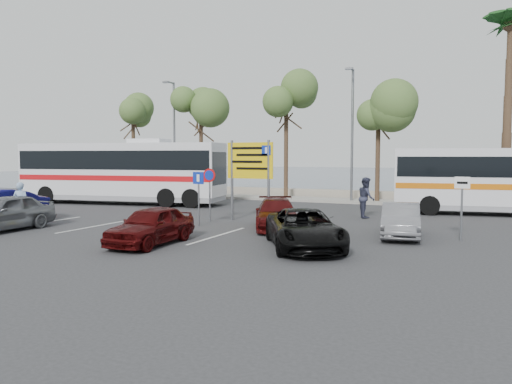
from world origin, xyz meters
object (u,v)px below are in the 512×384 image
at_px(suv_black, 304,229).
at_px(pedestrian_near, 21,204).
at_px(car_silver_a, 2,213).
at_px(street_lamp_left, 174,132).
at_px(car_maroon, 277,214).
at_px(street_lamp_right, 352,128).
at_px(coach_bus_left, 122,174).
at_px(pedestrian_far, 366,198).
at_px(car_silver_b, 401,220).
at_px(car_red, 151,225).
at_px(direction_sign, 250,167).

height_order(suv_black, pedestrian_near, pedestrian_near).
height_order(car_silver_a, suv_black, car_silver_a).
xyz_separation_m(street_lamp_left, car_maroon, (12.99, -12.02, -4.00)).
xyz_separation_m(car_silver_a, suv_black, (11.81, 1.44, -0.09)).
height_order(street_lamp_right, coach_bus_left, street_lamp_right).
height_order(street_lamp_left, car_maroon, street_lamp_left).
bearing_deg(suv_black, pedestrian_far, 60.22).
distance_m(car_silver_b, pedestrian_near, 15.39).
relative_size(car_silver_a, pedestrian_far, 2.19).
bearing_deg(street_lamp_right, pedestrian_near, -123.30).
xyz_separation_m(street_lamp_left, car_silver_b, (17.79, -12.02, -3.99)).
bearing_deg(car_maroon, car_red, -140.00).
distance_m(coach_bus_left, car_silver_b, 18.22).
relative_size(direction_sign, car_red, 0.97).
bearing_deg(suv_black, car_silver_a, 157.65).
height_order(street_lamp_left, pedestrian_near, street_lamp_left).
bearing_deg(pedestrian_far, street_lamp_right, -1.39).
bearing_deg(pedestrian_near, car_silver_b, 168.64).
bearing_deg(direction_sign, pedestrian_near, -147.63).
bearing_deg(car_silver_a, car_red, -1.09).
relative_size(street_lamp_right, pedestrian_far, 4.19).
distance_m(street_lamp_right, suv_black, 16.26).
height_order(suv_black, pedestrian_far, pedestrian_far).
bearing_deg(street_lamp_right, car_silver_b, -68.28).
distance_m(direction_sign, car_maroon, 3.19).
distance_m(car_maroon, pedestrian_far, 5.59).
bearing_deg(pedestrian_far, suv_black, 158.84).
bearing_deg(suv_black, car_silver_b, 26.72).
height_order(street_lamp_left, car_silver_a, street_lamp_left).
height_order(car_red, suv_black, car_red).
bearing_deg(direction_sign, suv_black, -50.19).
bearing_deg(car_red, direction_sign, 83.58).
relative_size(coach_bus_left, pedestrian_far, 6.69).
bearing_deg(street_lamp_right, street_lamp_left, 180.00).
bearing_deg(car_red, street_lamp_left, 119.03).
distance_m(car_red, pedestrian_far, 11.13).
distance_m(suv_black, car_silver_b, 4.29).
xyz_separation_m(street_lamp_right, car_maroon, (-0.01, -12.02, -4.00)).
relative_size(direction_sign, car_silver_b, 0.98).
bearing_deg(car_silver_a, pedestrian_far, 39.01).
bearing_deg(pedestrian_far, direction_sign, 105.87).
distance_m(pedestrian_near, pedestrian_far, 15.24).
relative_size(street_lamp_left, street_lamp_right, 1.00).
relative_size(coach_bus_left, suv_black, 2.86).
distance_m(street_lamp_right, coach_bus_left, 14.28).
height_order(direction_sign, car_silver_b, direction_sign).
bearing_deg(coach_bus_left, car_red, -46.65).
height_order(street_lamp_right, car_silver_b, street_lamp_right).
xyz_separation_m(car_red, pedestrian_far, (4.87, 10.00, 0.32)).
bearing_deg(direction_sign, car_red, -93.56).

